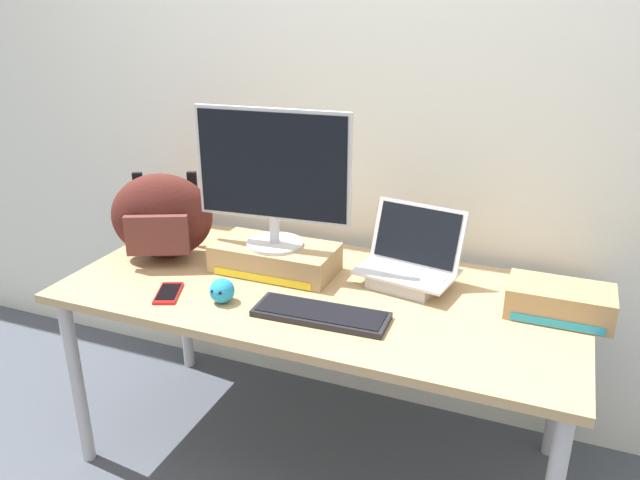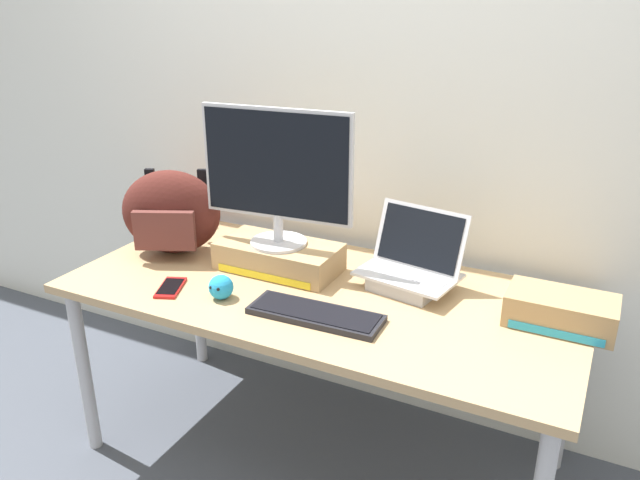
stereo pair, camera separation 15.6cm
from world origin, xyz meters
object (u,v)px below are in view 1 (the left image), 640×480
object	(u,v)px
messenger_backpack	(162,217)
plush_toy	(222,291)
cell_phone	(168,293)
toner_box_cyan	(560,301)
coffee_mug	(184,217)
external_keyboard	(321,314)
open_laptop	(408,270)
desktop_monitor	(273,175)
toner_box_yellow	(275,258)

from	to	relation	value
messenger_backpack	plush_toy	xyz separation A→B (m)	(0.39, -0.25, -0.12)
cell_phone	toner_box_cyan	distance (m)	1.27
coffee_mug	external_keyboard	bearing A→B (deg)	-31.53
plush_toy	toner_box_cyan	xyz separation A→B (m)	(1.03, 0.32, 0.01)
toner_box_cyan	coffee_mug	bearing A→B (deg)	171.66
open_laptop	coffee_mug	xyz separation A→B (m)	(-1.03, 0.18, -0.00)
messenger_backpack	cell_phone	xyz separation A→B (m)	(0.20, -0.27, -0.16)
open_laptop	messenger_backpack	world-z (taller)	messenger_backpack
desktop_monitor	toner_box_cyan	world-z (taller)	desktop_monitor
external_keyboard	messenger_backpack	size ratio (longest dim) A/B	1.02
toner_box_yellow	plush_toy	size ratio (longest dim) A/B	5.35
external_keyboard	cell_phone	size ratio (longest dim) A/B	2.52
messenger_backpack	toner_box_cyan	size ratio (longest dim) A/B	1.33
cell_phone	toner_box_cyan	xyz separation A→B (m)	(1.23, 0.34, 0.04)
coffee_mug	toner_box_cyan	distance (m)	1.55
messenger_backpack	plush_toy	bearing A→B (deg)	-56.53
toner_box_yellow	desktop_monitor	size ratio (longest dim) A/B	0.79
toner_box_yellow	toner_box_cyan	distance (m)	0.98
toner_box_yellow	messenger_backpack	size ratio (longest dim) A/B	1.04
external_keyboard	messenger_backpack	bearing A→B (deg)	161.10
open_laptop	messenger_backpack	size ratio (longest dim) A/B	0.85
coffee_mug	toner_box_cyan	world-z (taller)	coffee_mug
external_keyboard	cell_phone	distance (m)	0.54
open_laptop	plush_toy	bearing A→B (deg)	-135.91
desktop_monitor	messenger_backpack	xyz separation A→B (m)	(-0.45, -0.04, -0.20)
messenger_backpack	toner_box_yellow	bearing A→B (deg)	-18.94
toner_box_yellow	coffee_mug	distance (m)	0.61
external_keyboard	toner_box_cyan	size ratio (longest dim) A/B	1.35
open_laptop	external_keyboard	xyz separation A→B (m)	(-0.19, -0.34, -0.04)
toner_box_yellow	messenger_backpack	distance (m)	0.46
external_keyboard	coffee_mug	size ratio (longest dim) A/B	3.44
desktop_monitor	toner_box_cyan	distance (m)	1.03
open_laptop	toner_box_cyan	world-z (taller)	open_laptop
toner_box_yellow	external_keyboard	world-z (taller)	toner_box_yellow
toner_box_cyan	messenger_backpack	bearing A→B (deg)	-177.14
toner_box_yellow	cell_phone	bearing A→B (deg)	-128.91
external_keyboard	cell_phone	world-z (taller)	external_keyboard
messenger_backpack	coffee_mug	world-z (taller)	messenger_backpack
toner_box_cyan	cell_phone	bearing A→B (deg)	-164.61
desktop_monitor	messenger_backpack	bearing A→B (deg)	-179.18
external_keyboard	coffee_mug	bearing A→B (deg)	146.32
desktop_monitor	open_laptop	world-z (taller)	desktop_monitor
messenger_backpack	coffee_mug	size ratio (longest dim) A/B	3.38
external_keyboard	cell_phone	xyz separation A→B (m)	(-0.54, -0.05, -0.01)
toner_box_yellow	open_laptop	xyz separation A→B (m)	(0.48, 0.07, 0.00)
desktop_monitor	plush_toy	size ratio (longest dim) A/B	6.75
coffee_mug	plush_toy	size ratio (longest dim) A/B	1.52
toner_box_yellow	plush_toy	distance (m)	0.29
plush_toy	toner_box_cyan	world-z (taller)	toner_box_cyan
open_laptop	messenger_backpack	bearing A→B (deg)	-163.00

